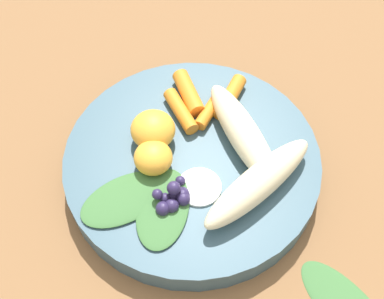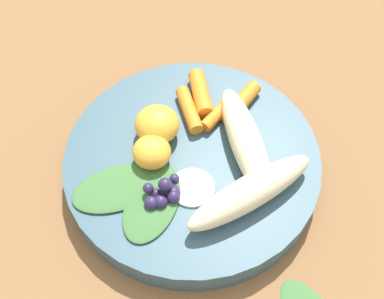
% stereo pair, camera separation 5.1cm
% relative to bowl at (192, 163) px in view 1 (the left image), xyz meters
% --- Properties ---
extents(ground_plane, '(2.40, 2.40, 0.00)m').
position_rel_bowl_xyz_m(ground_plane, '(0.00, 0.00, -0.02)').
color(ground_plane, brown).
extents(bowl, '(0.28, 0.28, 0.03)m').
position_rel_bowl_xyz_m(bowl, '(0.00, 0.00, 0.00)').
color(bowl, '#385666').
rests_on(bowl, ground_plane).
extents(banana_peeled_left, '(0.15, 0.08, 0.03)m').
position_rel_bowl_xyz_m(banana_peeled_left, '(-0.01, 0.06, 0.03)').
color(banana_peeled_left, beige).
rests_on(banana_peeled_left, bowl).
extents(banana_peeled_right, '(0.12, 0.14, 0.03)m').
position_rel_bowl_xyz_m(banana_peeled_right, '(0.05, 0.06, 0.03)').
color(banana_peeled_right, beige).
rests_on(banana_peeled_right, bowl).
extents(orange_segment_near, '(0.04, 0.04, 0.03)m').
position_rel_bowl_xyz_m(orange_segment_near, '(0.01, -0.04, 0.03)').
color(orange_segment_near, '#F4A833').
rests_on(orange_segment_near, bowl).
extents(orange_segment_far, '(0.05, 0.05, 0.04)m').
position_rel_bowl_xyz_m(orange_segment_far, '(-0.02, -0.04, 0.03)').
color(orange_segment_far, '#F4A833').
rests_on(orange_segment_far, bowl).
extents(carrot_front, '(0.06, 0.04, 0.02)m').
position_rel_bowl_xyz_m(carrot_front, '(-0.07, 0.05, 0.02)').
color(carrot_front, orange).
rests_on(carrot_front, bowl).
extents(carrot_mid_left, '(0.05, 0.04, 0.01)m').
position_rel_bowl_xyz_m(carrot_mid_left, '(-0.06, 0.02, 0.02)').
color(carrot_mid_left, orange).
rests_on(carrot_mid_left, bowl).
extents(carrot_mid_right, '(0.06, 0.04, 0.02)m').
position_rel_bowl_xyz_m(carrot_mid_right, '(-0.08, 0.00, 0.03)').
color(carrot_mid_right, orange).
rests_on(carrot_mid_right, bowl).
extents(carrot_rear, '(0.06, 0.04, 0.02)m').
position_rel_bowl_xyz_m(carrot_rear, '(-0.06, -0.01, 0.02)').
color(carrot_rear, orange).
rests_on(carrot_rear, bowl).
extents(blueberry_pile, '(0.04, 0.04, 0.03)m').
position_rel_bowl_xyz_m(blueberry_pile, '(0.06, -0.02, 0.02)').
color(blueberry_pile, '#2D234C').
rests_on(blueberry_pile, bowl).
extents(coconut_shred_patch, '(0.05, 0.05, 0.00)m').
position_rel_bowl_xyz_m(coconut_shred_patch, '(0.04, 0.01, 0.02)').
color(coconut_shred_patch, white).
rests_on(coconut_shred_patch, bowl).
extents(kale_leaf_left, '(0.09, 0.11, 0.01)m').
position_rel_bowl_xyz_m(kale_leaf_left, '(0.05, -0.07, 0.02)').
color(kale_leaf_left, '#3D7038').
rests_on(kale_leaf_left, bowl).
extents(kale_leaf_right, '(0.10, 0.07, 0.01)m').
position_rel_bowl_xyz_m(kale_leaf_right, '(0.06, -0.03, 0.02)').
color(kale_leaf_right, '#3D7038').
rests_on(kale_leaf_right, bowl).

